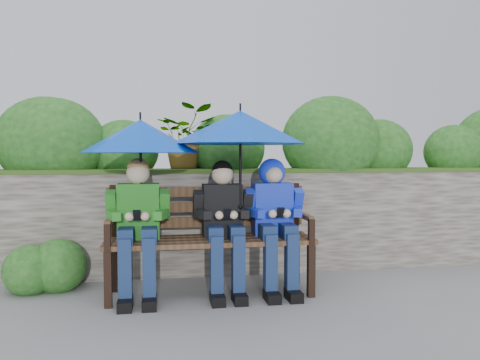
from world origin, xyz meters
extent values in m
plane|color=slate|center=(0.00, 0.00, 0.00)|extent=(60.00, 60.00, 0.00)
cube|color=#564E46|center=(0.00, 0.75, 0.50)|extent=(8.00, 0.40, 1.00)
cube|color=#204112|center=(0.00, 0.75, 1.01)|extent=(8.00, 0.42, 0.04)
cube|color=#204112|center=(0.00, 1.95, 0.48)|extent=(8.00, 2.00, 0.96)
ellipsoid|color=#1C4C18|center=(-1.76, 0.96, 1.29)|extent=(0.98, 0.78, 0.88)
ellipsoid|color=#1C4C18|center=(-1.04, 1.04, 1.21)|extent=(0.70, 0.56, 0.63)
ellipsoid|color=#1C4C18|center=(0.01, 0.93, 1.23)|extent=(0.78, 0.62, 0.70)
ellipsoid|color=#1C4C18|center=(1.10, 0.85, 1.31)|extent=(1.05, 0.84, 0.94)
ellipsoid|color=#1C4C18|center=(1.69, 0.93, 1.22)|extent=(0.74, 0.59, 0.67)
ellipsoid|color=#1C4C18|center=(2.57, 0.91, 1.20)|extent=(0.67, 0.54, 0.61)
ellipsoid|color=#1C4C18|center=(-1.68, 0.92, 1.29)|extent=(0.96, 0.77, 0.86)
sphere|color=#DD9CB8|center=(-1.36, 0.85, 1.15)|extent=(0.14, 0.14, 0.14)
sphere|color=#DD9CB8|center=(0.19, 0.85, 1.15)|extent=(0.14, 0.14, 0.14)
sphere|color=#DD9CB8|center=(1.84, 0.85, 1.15)|extent=(0.14, 0.14, 0.14)
imported|color=#1C4C18|center=(-0.42, 0.85, 1.35)|extent=(0.57, 0.50, 0.64)
imported|color=#1C4C18|center=(1.49, 0.85, 1.30)|extent=(0.30, 0.30, 0.54)
sphere|color=#1C4C18|center=(-1.55, 0.35, 0.20)|extent=(0.47, 0.47, 0.47)
sphere|color=#1C4C18|center=(-1.78, 0.30, 0.19)|extent=(0.44, 0.44, 0.44)
cube|color=black|center=(-1.08, -0.23, 0.22)|extent=(0.06, 0.06, 0.43)
cube|color=black|center=(-1.08, 0.20, 0.22)|extent=(0.06, 0.06, 0.43)
cube|color=black|center=(0.53, -0.23, 0.22)|extent=(0.06, 0.06, 0.43)
cube|color=black|center=(0.53, 0.20, 0.22)|extent=(0.06, 0.06, 0.43)
cube|color=#4C3821|center=(-0.27, -0.20, 0.45)|extent=(1.73, 0.10, 0.04)
cube|color=#4C3821|center=(-0.27, -0.07, 0.45)|extent=(1.73, 0.10, 0.04)
cube|color=#4C3821|center=(-0.27, 0.05, 0.45)|extent=(1.73, 0.10, 0.04)
cube|color=#4C3821|center=(-0.27, 0.18, 0.45)|extent=(1.73, 0.10, 0.04)
cube|color=black|center=(-1.08, 0.22, 0.67)|extent=(0.05, 0.05, 0.48)
cube|color=#4C3821|center=(-1.08, -0.01, 0.64)|extent=(0.05, 0.45, 0.04)
cube|color=black|center=(-1.08, -0.23, 0.54)|extent=(0.05, 0.05, 0.21)
cube|color=black|center=(0.53, 0.22, 0.67)|extent=(0.05, 0.05, 0.48)
cube|color=#4C3821|center=(0.53, -0.01, 0.64)|extent=(0.05, 0.45, 0.04)
cube|color=black|center=(0.53, -0.23, 0.54)|extent=(0.05, 0.05, 0.21)
cube|color=#4C3821|center=(-0.27, 0.23, 0.58)|extent=(1.73, 0.03, 0.09)
cube|color=#4C3821|center=(-0.27, 0.23, 0.71)|extent=(1.73, 0.03, 0.09)
cube|color=#4C3821|center=(-0.27, 0.23, 0.84)|extent=(1.73, 0.03, 0.09)
cube|color=#2E7223|center=(-0.86, 0.09, 0.70)|extent=(0.34, 0.20, 0.46)
sphere|color=beige|center=(-0.86, 0.07, 1.02)|extent=(0.19, 0.19, 0.19)
sphere|color=#A57037|center=(-0.86, 0.08, 1.05)|extent=(0.18, 0.18, 0.18)
cube|color=navy|center=(-0.95, -0.07, 0.53)|extent=(0.12, 0.32, 0.12)
cube|color=navy|center=(-0.95, -0.23, 0.27)|extent=(0.10, 0.11, 0.53)
cube|color=black|center=(-0.95, -0.29, 0.04)|extent=(0.11, 0.22, 0.08)
cube|color=navy|center=(-0.77, -0.07, 0.53)|extent=(0.12, 0.32, 0.12)
cube|color=navy|center=(-0.77, -0.23, 0.27)|extent=(0.10, 0.11, 0.53)
cube|color=black|center=(-0.77, -0.29, 0.04)|extent=(0.11, 0.22, 0.08)
cube|color=#2E7223|center=(-1.07, 0.04, 0.76)|extent=(0.08, 0.18, 0.26)
cube|color=#2E7223|center=(-1.04, -0.09, 0.69)|extent=(0.13, 0.21, 0.07)
sphere|color=beige|center=(-0.92, -0.18, 0.69)|extent=(0.07, 0.07, 0.07)
cube|color=#2E7223|center=(-0.64, 0.04, 0.76)|extent=(0.08, 0.18, 0.26)
cube|color=#2E7223|center=(-0.67, -0.09, 0.69)|extent=(0.13, 0.21, 0.07)
sphere|color=beige|center=(-0.80, -0.18, 0.69)|extent=(0.07, 0.07, 0.07)
cube|color=black|center=(-0.86, -0.19, 0.70)|extent=(0.06, 0.07, 0.09)
cube|color=black|center=(-0.16, 0.09, 0.69)|extent=(0.33, 0.19, 0.45)
sphere|color=beige|center=(-0.16, 0.07, 1.00)|extent=(0.18, 0.18, 0.18)
sphere|color=black|center=(-0.16, 0.08, 1.03)|extent=(0.18, 0.18, 0.18)
cube|color=navy|center=(-0.24, -0.07, 0.53)|extent=(0.12, 0.31, 0.12)
cube|color=navy|center=(-0.24, -0.23, 0.26)|extent=(0.10, 0.11, 0.53)
cube|color=black|center=(-0.24, -0.28, 0.04)|extent=(0.11, 0.21, 0.08)
cube|color=navy|center=(-0.07, -0.07, 0.53)|extent=(0.12, 0.31, 0.12)
cube|color=navy|center=(-0.07, -0.23, 0.26)|extent=(0.10, 0.11, 0.53)
cube|color=black|center=(-0.07, -0.28, 0.04)|extent=(0.11, 0.21, 0.08)
cube|color=black|center=(-0.37, 0.04, 0.75)|extent=(0.08, 0.18, 0.25)
cube|color=black|center=(-0.34, -0.09, 0.68)|extent=(0.12, 0.21, 0.07)
sphere|color=beige|center=(-0.22, -0.18, 0.68)|extent=(0.07, 0.07, 0.07)
cube|color=black|center=(0.05, 0.04, 0.75)|extent=(0.08, 0.18, 0.25)
cube|color=black|center=(0.02, -0.09, 0.68)|extent=(0.12, 0.21, 0.07)
sphere|color=beige|center=(-0.10, -0.18, 0.68)|extent=(0.07, 0.07, 0.07)
cube|color=black|center=(-0.16, -0.19, 0.69)|extent=(0.06, 0.07, 0.09)
cube|color=#142CB8|center=(0.28, 0.09, 0.70)|extent=(0.34, 0.20, 0.45)
sphere|color=beige|center=(0.28, 0.07, 1.01)|extent=(0.19, 0.19, 0.19)
sphere|color=#142CB8|center=(0.28, 0.10, 1.02)|extent=(0.23, 0.23, 0.23)
sphere|color=beige|center=(0.28, 0.02, 1.00)|extent=(0.14, 0.14, 0.14)
cube|color=navy|center=(0.19, -0.07, 0.53)|extent=(0.12, 0.32, 0.12)
cube|color=navy|center=(0.19, -0.23, 0.26)|extent=(0.10, 0.11, 0.53)
cube|color=black|center=(0.19, -0.29, 0.04)|extent=(0.11, 0.22, 0.08)
cube|color=navy|center=(0.37, -0.07, 0.53)|extent=(0.12, 0.32, 0.12)
cube|color=navy|center=(0.37, -0.23, 0.26)|extent=(0.10, 0.11, 0.53)
cube|color=black|center=(0.37, -0.29, 0.04)|extent=(0.11, 0.22, 0.08)
cube|color=#142CB8|center=(0.07, 0.04, 0.76)|extent=(0.08, 0.18, 0.25)
cube|color=#142CB8|center=(0.10, -0.09, 0.69)|extent=(0.13, 0.21, 0.07)
sphere|color=beige|center=(0.22, -0.18, 0.69)|extent=(0.07, 0.07, 0.07)
cube|color=#142CB8|center=(0.49, 0.04, 0.76)|extent=(0.08, 0.18, 0.25)
cube|color=#142CB8|center=(0.46, -0.09, 0.69)|extent=(0.13, 0.21, 0.07)
sphere|color=beige|center=(0.34, -0.18, 0.69)|extent=(0.07, 0.07, 0.07)
cube|color=black|center=(0.28, -0.19, 0.70)|extent=(0.06, 0.07, 0.09)
cone|color=#0042D5|center=(-0.83, 0.02, 1.32)|extent=(0.96, 0.96, 0.27)
cylinder|color=black|center=(-0.83, 0.02, 1.48)|extent=(0.02, 0.02, 0.06)
cylinder|color=black|center=(-0.83, 0.02, 1.01)|extent=(0.02, 0.02, 0.61)
sphere|color=black|center=(-0.83, 0.02, 0.71)|extent=(0.04, 0.04, 0.04)
cone|color=#0042D5|center=(-0.02, 0.00, 1.40)|extent=(1.14, 1.14, 0.28)
cylinder|color=black|center=(-0.02, 0.00, 1.56)|extent=(0.02, 0.02, 0.06)
cylinder|color=black|center=(-0.02, 0.00, 1.06)|extent=(0.02, 0.02, 0.67)
sphere|color=black|center=(-0.02, 0.00, 0.73)|extent=(0.04, 0.04, 0.04)
camera|label=1|loc=(-0.68, -3.86, 1.16)|focal=35.00mm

